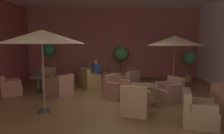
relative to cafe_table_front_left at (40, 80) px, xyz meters
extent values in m
cube|color=brown|center=(2.96, -1.23, -0.49)|extent=(9.99, 10.07, 0.02)
cube|color=#964A41|center=(2.96, 3.76, 1.51)|extent=(9.99, 0.08, 3.97)
cylinder|color=black|center=(0.00, 0.00, -0.47)|extent=(0.42, 0.42, 0.02)
cylinder|color=black|center=(0.00, 0.00, -0.18)|extent=(0.07, 0.07, 0.60)
cube|color=brown|center=(0.00, 0.00, 0.14)|extent=(0.75, 0.75, 0.03)
cube|color=#905946|center=(0.93, -0.56, -0.26)|extent=(1.07, 1.07, 0.44)
cube|color=#905946|center=(1.19, -0.71, 0.15)|extent=(0.55, 0.76, 0.36)
cube|color=#905946|center=(0.73, -0.81, 0.08)|extent=(0.59, 0.43, 0.24)
cube|color=#905946|center=(1.06, -0.26, 0.08)|extent=(0.59, 0.43, 0.24)
cube|color=brown|center=(-0.07, 1.08, -0.26)|extent=(0.78, 0.76, 0.44)
cube|color=brown|center=(-0.09, 1.36, 0.17)|extent=(0.74, 0.20, 0.43)
cube|color=brown|center=(0.22, 1.06, 0.06)|extent=(0.19, 0.57, 0.19)
cube|color=brown|center=(-0.35, 1.02, 0.06)|extent=(0.19, 0.57, 0.19)
cube|color=#93503E|center=(-0.95, -0.51, -0.28)|extent=(1.01, 1.02, 0.41)
cube|color=#93503E|center=(-1.21, -0.65, 0.12)|extent=(0.50, 0.74, 0.38)
cube|color=#93503E|center=(-1.06, -0.23, 0.03)|extent=(0.58, 0.41, 0.20)
cube|color=#93503E|center=(-0.77, -0.76, 0.03)|extent=(0.58, 0.41, 0.20)
cylinder|color=black|center=(2.83, 1.38, -0.47)|extent=(0.38, 0.38, 0.02)
cylinder|color=black|center=(2.83, 1.38, -0.18)|extent=(0.07, 0.07, 0.60)
cube|color=brown|center=(2.83, 1.38, 0.14)|extent=(0.73, 0.73, 0.03)
cube|color=brown|center=(1.98, 0.70, -0.26)|extent=(1.05, 1.05, 0.45)
cube|color=brown|center=(1.75, 0.51, 0.20)|extent=(0.59, 0.68, 0.46)
cube|color=brown|center=(1.82, 0.96, 0.07)|extent=(0.54, 0.47, 0.20)
cube|color=brown|center=(2.20, 0.48, 0.07)|extent=(0.54, 0.47, 0.20)
cube|color=brown|center=(3.64, 0.65, -0.27)|extent=(1.09, 1.09, 0.41)
cube|color=brown|center=(3.86, 0.44, 0.13)|extent=(0.63, 0.67, 0.39)
cube|color=brown|center=(3.40, 0.45, 0.02)|extent=(0.56, 0.52, 0.18)
cube|color=brown|center=(3.81, 0.90, 0.02)|extent=(0.56, 0.52, 0.18)
cube|color=brown|center=(3.70, 2.04, -0.27)|extent=(1.05, 1.04, 0.42)
cube|color=brown|center=(3.94, 2.23, 0.14)|extent=(0.56, 0.66, 0.40)
cube|color=brown|center=(3.82, 1.80, 0.03)|extent=(0.59, 0.50, 0.18)
cube|color=brown|center=(3.50, 2.23, 0.03)|extent=(0.59, 0.50, 0.18)
cube|color=brown|center=(2.11, 2.20, -0.27)|extent=(1.07, 1.07, 0.43)
cube|color=brown|center=(1.91, 2.42, 0.14)|extent=(0.67, 0.62, 0.39)
cube|color=brown|center=(2.35, 2.36, 0.07)|extent=(0.51, 0.55, 0.24)
cube|color=brown|center=(1.91, 1.97, 0.07)|extent=(0.51, 0.55, 0.24)
cylinder|color=black|center=(3.97, -1.71, -0.47)|extent=(0.44, 0.44, 0.02)
cylinder|color=black|center=(3.97, -1.71, -0.18)|extent=(0.07, 0.07, 0.60)
cube|color=brown|center=(3.97, -1.71, 0.14)|extent=(0.86, 0.86, 0.03)
cube|color=brown|center=(4.94, -1.31, -0.27)|extent=(0.97, 0.97, 0.41)
cube|color=brown|center=(5.21, -1.19, 0.13)|extent=(0.44, 0.75, 0.41)
cube|color=brown|center=(5.02, -1.59, 0.04)|extent=(0.59, 0.36, 0.21)
cube|color=brown|center=(4.79, -1.05, 0.04)|extent=(0.59, 0.36, 0.21)
cube|color=brown|center=(3.17, -1.02, -0.27)|extent=(1.07, 1.08, 0.42)
cube|color=brown|center=(2.96, -0.84, 0.16)|extent=(0.65, 0.72, 0.43)
cube|color=brown|center=(3.43, -0.79, 0.05)|extent=(0.50, 0.46, 0.21)
cube|color=brown|center=(2.98, -1.31, 0.05)|extent=(0.50, 0.46, 0.21)
cube|color=#8C5F3E|center=(3.65, -2.72, -0.27)|extent=(0.91, 0.92, 0.41)
cube|color=#8C5F3E|center=(3.57, -2.99, 0.15)|extent=(0.74, 0.37, 0.43)
cube|color=#8C5F3E|center=(3.39, -2.60, 0.05)|extent=(0.31, 0.59, 0.22)
cube|color=#8C5F3E|center=(3.94, -2.77, 0.05)|extent=(0.31, 0.59, 0.22)
cube|color=brown|center=(5.90, -2.81, 0.04)|extent=(0.20, 0.62, 0.20)
cube|color=brown|center=(5.11, -3.57, -0.27)|extent=(0.95, 0.90, 0.41)
cube|color=brown|center=(4.81, -3.49, 0.15)|extent=(0.35, 0.75, 0.44)
cube|color=brown|center=(5.22, -3.30, 0.04)|extent=(0.63, 0.30, 0.20)
cube|color=brown|center=(5.08, -3.86, 0.04)|extent=(0.63, 0.30, 0.20)
cylinder|color=#2D2D2D|center=(1.03, -2.62, -0.44)|extent=(0.32, 0.32, 0.08)
cylinder|color=brown|center=(1.03, -2.62, 0.68)|extent=(0.06, 0.06, 2.31)
cone|color=#D7B687|center=(1.03, -2.62, 1.69)|extent=(2.39, 2.39, 0.39)
cylinder|color=#2D2D2D|center=(5.56, 0.37, -0.44)|extent=(0.32, 0.32, 0.08)
cylinder|color=brown|center=(5.56, 0.37, 0.65)|extent=(0.06, 0.06, 2.26)
cone|color=#DCBB87|center=(5.56, 0.37, 1.62)|extent=(2.27, 2.27, 0.41)
cylinder|color=#AB5E43|center=(3.41, 3.32, -0.29)|extent=(0.37, 0.37, 0.39)
cylinder|color=brown|center=(3.41, 3.32, 0.24)|extent=(0.06, 0.06, 0.66)
sphere|color=#417F45|center=(3.41, 3.32, 0.92)|extent=(0.82, 0.82, 0.82)
cylinder|color=#3C3435|center=(-0.50, 2.88, -0.28)|extent=(0.40, 0.40, 0.39)
cylinder|color=brown|center=(-0.50, 2.88, 0.38)|extent=(0.06, 0.06, 0.93)
sphere|color=#1E693D|center=(-0.50, 2.88, 1.13)|extent=(0.66, 0.66, 0.66)
cylinder|color=#A2683F|center=(6.85, 2.27, -0.32)|extent=(0.37, 0.37, 0.33)
cylinder|color=brown|center=(6.85, 2.27, 0.16)|extent=(0.06, 0.06, 0.62)
sphere|color=#3D7D4A|center=(6.85, 2.27, 0.75)|extent=(0.66, 0.66, 0.66)
cube|color=#2D4A9D|center=(2.11, 2.20, 0.21)|extent=(0.41, 0.40, 0.52)
sphere|color=tan|center=(2.11, 2.20, 0.54)|extent=(0.17, 0.17, 0.17)
cylinder|color=white|center=(0.07, -0.02, 0.21)|extent=(0.08, 0.08, 0.11)
cube|color=#9EA0A5|center=(0.04, 0.02, 0.16)|extent=(0.35, 0.28, 0.01)
cube|color=black|center=(0.06, -0.09, 0.26)|extent=(0.30, 0.08, 0.19)
camera|label=1|loc=(3.06, -8.53, 1.51)|focal=33.89mm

